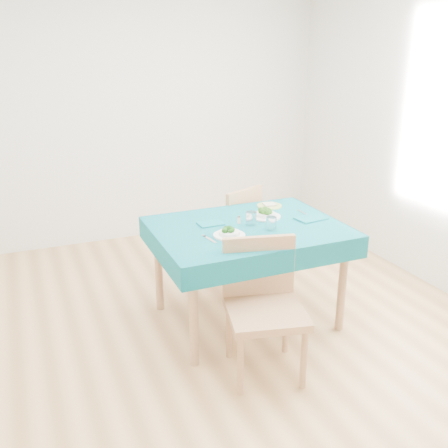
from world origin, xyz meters
name	(u,v)px	position (x,y,z in m)	size (l,w,h in m)	color
room_shell	(224,151)	(0.00, 0.00, 1.35)	(4.02, 4.52, 2.73)	#A77845
table	(247,274)	(0.24, 0.13, 0.38)	(1.35, 1.03, 0.76)	#085560
chair_near	(266,289)	(0.06, -0.52, 0.59)	(0.47, 0.51, 1.17)	#9C7049
chair_far	(228,221)	(0.42, 0.91, 0.52)	(0.42, 0.46, 1.05)	#9C7049
bowl_near	(229,232)	(0.04, 0.00, 0.79)	(0.22, 0.22, 0.07)	white
bowl_far	(265,213)	(0.45, 0.26, 0.79)	(0.24, 0.24, 0.07)	white
fork_near	(210,239)	(-0.11, -0.01, 0.76)	(0.02, 0.16, 0.00)	silver
knife_near	(241,235)	(0.12, -0.02, 0.76)	(0.02, 0.20, 0.00)	silver
fork_far	(239,220)	(0.24, 0.27, 0.76)	(0.02, 0.17, 0.00)	silver
knife_far	(305,213)	(0.77, 0.22, 0.76)	(0.02, 0.21, 0.00)	silver
napkin_near	(211,224)	(0.01, 0.27, 0.76)	(0.18, 0.13, 0.01)	#0C606A
napkin_far	(311,218)	(0.74, 0.09, 0.76)	(0.22, 0.15, 0.01)	#0C606A
tumbler_center	(251,219)	(0.27, 0.14, 0.81)	(0.08, 0.08, 0.10)	white
tumbler_side	(271,223)	(0.36, 0.00, 0.81)	(0.07, 0.07, 0.09)	white
side_plate	(269,206)	(0.61, 0.49, 0.76)	(0.20, 0.20, 0.01)	#A5BD5C
bread_slice	(269,204)	(0.61, 0.49, 0.78)	(0.09, 0.09, 0.01)	beige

